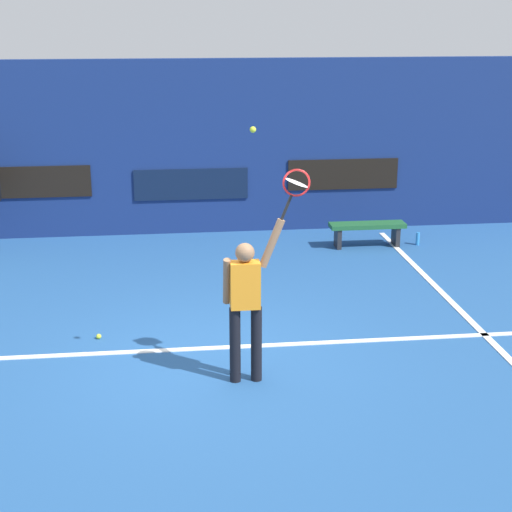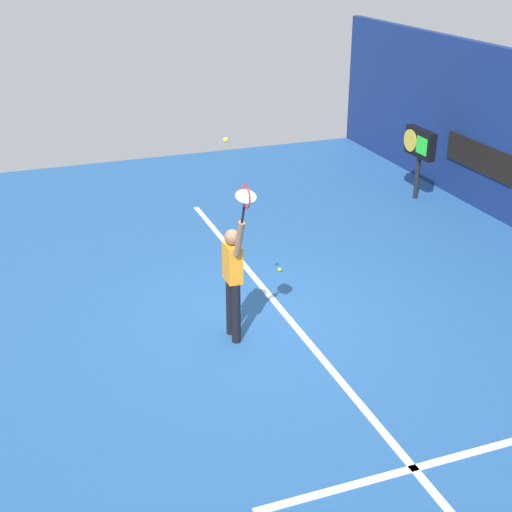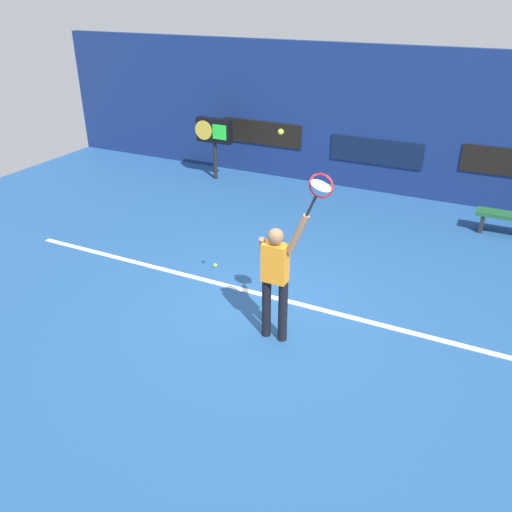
% 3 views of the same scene
% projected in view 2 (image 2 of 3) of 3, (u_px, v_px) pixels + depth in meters
% --- Properties ---
extents(ground_plane, '(18.00, 18.00, 0.00)m').
position_uv_depth(ground_plane, '(262.00, 319.00, 10.88)').
color(ground_plane, '#23518C').
extents(sponsor_banner_portside, '(2.20, 0.03, 0.60)m').
position_uv_depth(sponsor_banner_portside, '(479.00, 157.00, 14.88)').
color(sponsor_banner_portside, black).
extents(court_baseline, '(10.00, 0.10, 0.01)m').
position_uv_depth(court_baseline, '(285.00, 314.00, 11.00)').
color(court_baseline, white).
rests_on(court_baseline, ground_plane).
extents(tennis_player, '(0.70, 0.31, 1.97)m').
position_uv_depth(tennis_player, '(233.00, 275.00, 9.97)').
color(tennis_player, black).
rests_on(tennis_player, ground_plane).
extents(tennis_racket, '(0.41, 0.27, 0.62)m').
position_uv_depth(tennis_racket, '(245.00, 198.00, 8.95)').
color(tennis_racket, black).
extents(tennis_ball, '(0.07, 0.07, 0.07)m').
position_uv_depth(tennis_ball, '(226.00, 140.00, 9.06)').
color(tennis_ball, '#CCE033').
extents(scoreboard_clock, '(0.96, 0.20, 1.55)m').
position_uv_depth(scoreboard_clock, '(420.00, 146.00, 15.33)').
color(scoreboard_clock, black).
rests_on(scoreboard_clock, ground_plane).
extents(spare_ball, '(0.07, 0.07, 0.07)m').
position_uv_depth(spare_ball, '(280.00, 270.00, 12.39)').
color(spare_ball, '#CCE033').
rests_on(spare_ball, ground_plane).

